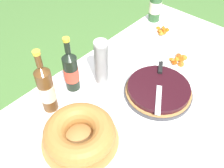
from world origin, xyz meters
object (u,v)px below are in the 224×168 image
bundt_cake (80,133)px  cider_bottle_amber (46,88)px  berry_tart (158,90)px  cup_stack (101,63)px  snack_plate_near (179,60)px  snack_plate_left (161,32)px  cider_bottle_green (156,4)px  serving_knife (159,82)px  juice_bottle_red (71,71)px

bundt_cake → cider_bottle_amber: cider_bottle_amber is taller
berry_tart → cup_stack: size_ratio=1.34×
bundt_cake → snack_plate_near: (0.76, -0.05, -0.04)m
cup_stack → cider_bottle_amber: 0.31m
bundt_cake → cup_stack: bearing=28.8°
berry_tart → cider_bottle_amber: size_ratio=1.00×
snack_plate_left → cider_bottle_green: bearing=50.4°
cup_stack → cider_bottle_amber: (-0.31, 0.06, 0.01)m
serving_knife → berry_tart: bearing=-0.0°
berry_tart → serving_knife: size_ratio=1.07×
juice_bottle_red → snack_plate_left: 0.75m
bundt_cake → cider_bottle_green: cider_bottle_green is taller
cider_bottle_green → cider_bottle_amber: bearing=-174.8°
berry_tart → cup_stack: bearing=113.3°
bundt_cake → snack_plate_left: (0.94, 0.20, -0.04)m
berry_tart → snack_plate_near: size_ratio=1.81×
cider_bottle_amber → juice_bottle_red: size_ratio=1.12×
berry_tart → cider_bottle_green: size_ratio=1.06×
snack_plate_near → cup_stack: bearing=151.1°
cider_bottle_amber → snack_plate_near: (0.73, -0.30, -0.12)m
bundt_cake → cup_stack: size_ratio=1.30×
snack_plate_left → juice_bottle_red: bearing=174.6°
serving_knife → bundt_cake: bundt_cake is taller
berry_tart → cider_bottle_amber: bearing=141.0°
snack_plate_left → cider_bottle_amber: bearing=177.0°
cup_stack → bundt_cake: bearing=-151.2°
cup_stack → snack_plate_left: size_ratio=1.40×
cider_bottle_amber → serving_knife: bearing=-36.2°
berry_tart → snack_plate_near: same height
serving_knife → cider_bottle_amber: cider_bottle_amber is taller
serving_knife → snack_plate_left: (0.45, 0.29, -0.05)m
cup_stack → snack_plate_near: size_ratio=1.36×
cider_bottle_green → serving_knife: bearing=-143.1°
bundt_cake → cider_bottle_amber: 0.27m
cider_bottle_green → snack_plate_left: cider_bottle_green is taller
cider_bottle_amber → juice_bottle_red: cider_bottle_amber is taller
cider_bottle_amber → snack_plate_near: 0.80m
bundt_cake → juice_bottle_red: 0.35m
serving_knife → cup_stack: 0.32m
snack_plate_near → cider_bottle_green: bearing=52.6°
berry_tart → snack_plate_left: size_ratio=1.87×
berry_tart → snack_plate_left: bearing=32.3°
serving_knife → snack_plate_left: 0.54m
cup_stack → juice_bottle_red: 0.16m
bundt_cake → cup_stack: (0.34, 0.19, 0.08)m
juice_bottle_red → snack_plate_near: bearing=-29.6°
bundt_cake → snack_plate_left: size_ratio=1.83×
bundt_cake → snack_plate_near: bundt_cake is taller
cider_bottle_amber → snack_plate_near: bearing=-22.0°
serving_knife → snack_plate_left: bearing=-179.2°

